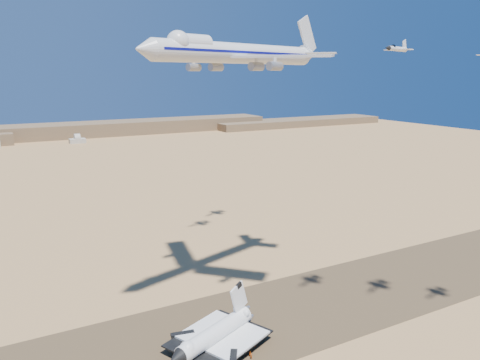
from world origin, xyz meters
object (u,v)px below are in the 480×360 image
crew_a (251,356)px  chase_jet_a (397,49)px  crew_c (255,344)px  chase_jet_e (229,49)px  chase_jet_f (245,60)px  carrier_747 (234,53)px  shuttle (215,336)px  crew_b (250,354)px

crew_a → chase_jet_a: chase_jet_a is taller
crew_c → chase_jet_e: size_ratio=0.12×
chase_jet_e → chase_jet_f: bearing=29.2°
chase_jet_a → crew_a: bearing=154.8°
carrier_747 → crew_c: size_ratio=44.20×
carrier_747 → chase_jet_a: carrier_747 is taller
shuttle → crew_c: size_ratio=19.51×
carrier_747 → chase_jet_a: (34.34, -38.38, 0.52)m
shuttle → crew_b: shuttle is taller
crew_a → chase_jet_f: size_ratio=0.12×
crew_a → chase_jet_e: 132.55m
chase_jet_a → crew_b: bearing=153.2°
carrier_747 → chase_jet_e: size_ratio=5.48×
crew_a → chase_jet_a: size_ratio=0.13×
shuttle → crew_a: size_ratio=20.06×
carrier_747 → crew_c: carrier_747 is taller
carrier_747 → chase_jet_a: size_ratio=5.81×
crew_a → chase_jet_e: (37.72, 86.08, 93.47)m
chase_jet_f → chase_jet_a: bearing=-115.6°
chase_jet_a → chase_jet_e: 90.59m
crew_b → chase_jet_f: 145.49m
crew_a → crew_c: crew_c is taller
crew_b → chase_jet_e: size_ratio=0.11×
carrier_747 → crew_a: size_ratio=45.46×
chase_jet_e → chase_jet_f: size_ratio=0.96×
crew_b → chase_jet_a: 101.56m
crew_a → chase_jet_e: size_ratio=0.12×
shuttle → chase_jet_f: bearing=32.3°
crew_c → chase_jet_a: (43.04, -8.93, 89.90)m
chase_jet_f → chase_jet_e: bearing=-158.2°
crew_b → chase_jet_a: bearing=-103.5°
crew_b → chase_jet_f: (54.49, 100.86, 89.59)m
crew_c → chase_jet_e: 128.20m
carrier_747 → crew_b: size_ratio=48.00×
shuttle → chase_jet_e: size_ratio=2.42×
crew_b → chase_jet_e: bearing=-30.8°
crew_c → chase_jet_f: 141.56m
shuttle → carrier_747: bearing=26.9°
shuttle → crew_a: shuttle is taller
crew_c → shuttle: bearing=-6.0°
crew_a → crew_b: 1.40m
chase_jet_a → carrier_747: bearing=111.4°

